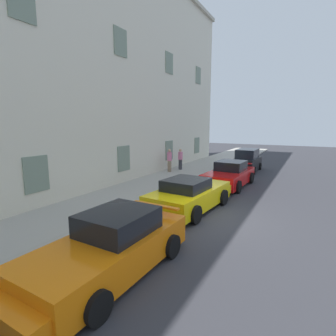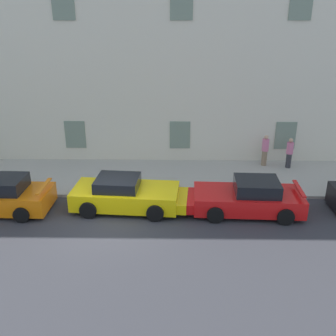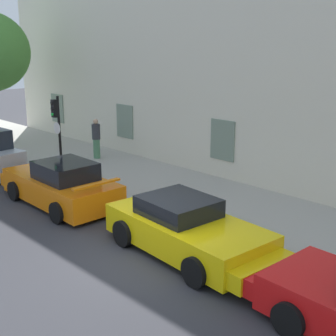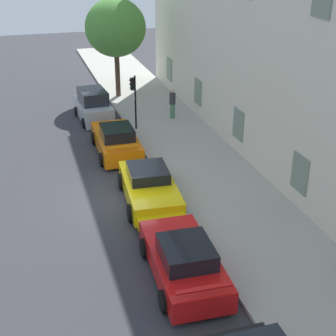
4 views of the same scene
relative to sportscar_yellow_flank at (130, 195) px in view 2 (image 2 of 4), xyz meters
name	(u,v)px [view 2 (image 2 of 4)]	position (x,y,z in m)	size (l,w,h in m)	color
ground_plane	(111,220)	(-0.67, -1.07, -0.62)	(80.00, 80.00, 0.00)	#333338
sidewalk	(124,177)	(-0.67, 3.21, -0.55)	(60.00, 4.48, 0.14)	#A8A399
building_facade	(129,25)	(-0.67, 7.87, 6.52)	(35.68, 5.35, 14.25)	beige
sportscar_yellow_flank	(130,195)	(0.00, 0.00, 0.00)	(4.94, 2.46, 1.39)	yellow
sportscar_white_middle	(244,198)	(4.79, -0.24, 0.01)	(4.91, 2.32, 1.45)	red
pedestrian_strolling	(289,153)	(7.92, 4.44, 0.34)	(0.40, 0.40, 1.61)	#333338
pedestrian_bystander	(265,150)	(6.70, 4.75, 0.38)	(0.49, 0.49, 1.69)	#8C7259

